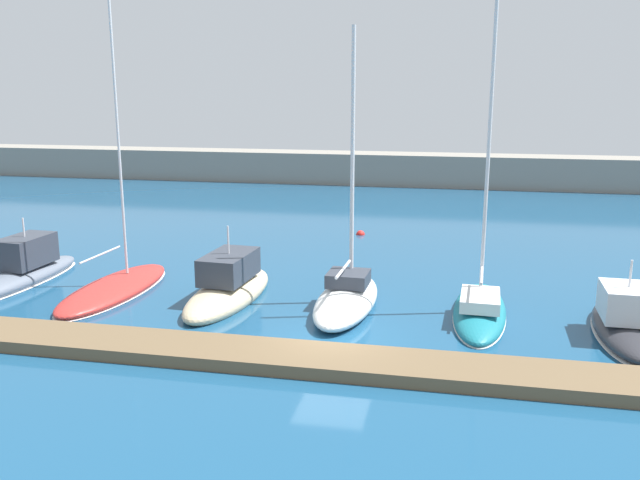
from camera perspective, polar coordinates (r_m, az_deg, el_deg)
The scene contains 10 objects.
ground_plane at distance 23.40m, azimuth 1.07°, elevation -8.86°, with size 120.00×120.00×0.00m, color navy.
dock_pier at distance 21.52m, azimuth 0.08°, elevation -10.26°, with size 37.78×2.23×0.42m, color brown.
breakwater_seawall at distance 61.72m, azimuth 7.99°, elevation 6.02°, with size 108.00×3.88×2.82m, color gray.
motorboat_slate_nearest at distance 33.15m, azimuth -24.27°, elevation -2.47°, with size 2.38×8.21×3.14m.
sailboat_red_second at distance 30.27m, azimuth -17.18°, elevation -3.89°, with size 2.92×8.03×15.00m.
motorboat_sand_third at distance 28.16m, azimuth -7.80°, elevation -4.07°, with size 2.81×7.30×3.52m.
sailboat_white_fourth at distance 26.79m, azimuth 2.31°, elevation -4.90°, with size 2.47×6.80×11.24m.
sailboat_teal_fifth at distance 26.74m, azimuth 13.51°, elevation -5.69°, with size 2.33×7.33×14.67m.
motorboat_charcoal_sixth at distance 26.23m, azimuth 24.62°, elevation -6.42°, with size 2.18×6.26×3.06m.
mooring_buoy_red at distance 40.36m, azimuth 3.48°, elevation 0.46°, with size 0.52×0.52×0.52m, color red.
Camera 1 is at (4.00, -21.36, 8.67)m, focal length 37.38 mm.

